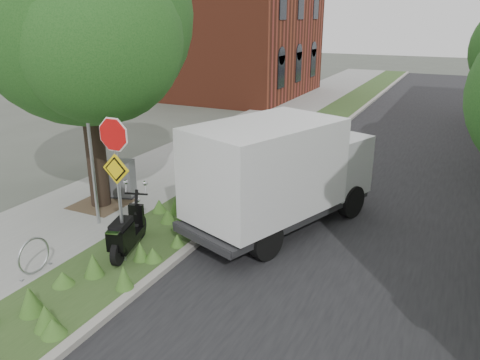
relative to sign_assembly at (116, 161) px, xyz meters
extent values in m
plane|color=#4C5147|center=(1.40, -0.58, -2.33)|extent=(120.00, 120.00, 0.00)
cube|color=gray|center=(-2.85, 9.42, -2.27)|extent=(3.50, 60.00, 0.12)
cube|color=#324C20|center=(-0.10, 9.42, -2.27)|extent=(2.00, 60.00, 0.12)
cube|color=#9E9991|center=(0.90, 9.42, -2.26)|extent=(0.20, 60.00, 0.13)
cube|color=black|center=(4.40, 9.42, -2.32)|extent=(7.00, 60.00, 0.01)
cylinder|color=black|center=(-2.60, 2.22, 0.03)|extent=(0.52, 0.52, 4.48)
sphere|color=#1A4918|center=(-2.60, 2.22, 2.75)|extent=(5.40, 5.40, 5.40)
sphere|color=#1A4918|center=(-3.81, 3.03, 2.08)|extent=(4.05, 4.05, 4.05)
sphere|color=#1A4918|center=(-1.52, 1.54, 2.21)|extent=(3.78, 3.78, 3.78)
cube|color=#473828|center=(-2.60, 2.22, -2.20)|extent=(1.40, 1.40, 0.01)
cylinder|color=#A5A8AD|center=(-1.80, 1.22, -0.21)|extent=(0.08, 0.08, 4.00)
torus|color=#A5A8AD|center=(-1.30, -1.18, -1.83)|extent=(0.05, 0.77, 0.77)
cube|color=#A5A8AD|center=(-1.30, -1.54, -2.19)|extent=(0.06, 0.06, 0.04)
cube|color=#A5A8AD|center=(-1.30, -0.82, -2.19)|extent=(0.06, 0.06, 0.04)
cylinder|color=#A5A8AD|center=(0.00, 0.02, -0.71)|extent=(0.07, 0.07, 3.00)
cylinder|color=red|center=(0.00, -0.01, 0.54)|extent=(0.86, 0.03, 0.86)
cylinder|color=white|center=(0.00, 0.00, 0.54)|extent=(0.94, 0.02, 0.94)
cube|color=yellow|center=(0.00, -0.01, -0.16)|extent=(0.64, 0.03, 0.64)
cube|color=brown|center=(-8.10, 21.42, 1.67)|extent=(9.00, 10.00, 8.00)
cylinder|color=black|center=(-0.37, 1.03, -1.94)|extent=(0.27, 0.55, 0.54)
cylinder|color=black|center=(0.00, -0.20, -1.94)|extent=(0.27, 0.55, 0.54)
cube|color=black|center=(-0.17, 0.37, -1.92)|extent=(0.68, 1.24, 0.19)
cube|color=black|center=(-0.07, 0.02, -1.67)|extent=(0.55, 0.75, 0.41)
cube|color=black|center=(-0.08, 0.07, -1.40)|extent=(0.48, 0.68, 0.12)
cube|color=#262628|center=(2.24, 3.23, -1.84)|extent=(3.56, 5.44, 0.17)
cube|color=#B7BABC|center=(2.92, 5.08, -1.02)|extent=(2.31, 1.94, 1.54)
cube|color=white|center=(2.06, 2.73, -0.64)|extent=(3.24, 4.15, 2.11)
cube|color=#262628|center=(-2.47, 2.97, -2.19)|extent=(0.92, 0.74, 0.04)
cube|color=slate|center=(-2.47, 2.97, -1.67)|extent=(0.81, 0.63, 1.07)
camera|label=1|loc=(6.05, -6.88, 2.73)|focal=35.00mm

